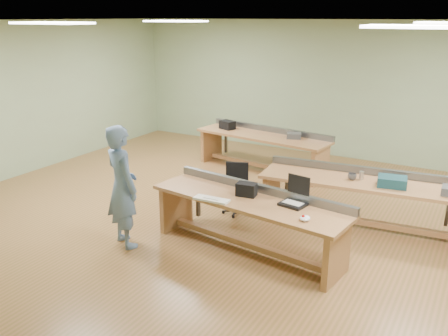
{
  "coord_description": "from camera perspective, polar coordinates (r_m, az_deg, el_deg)",
  "views": [
    {
      "loc": [
        3.09,
        -6.35,
        3.06
      ],
      "look_at": [
        -0.21,
        -0.6,
        0.93
      ],
      "focal_mm": 38.0,
      "sensor_mm": 36.0,
      "label": 1
    }
  ],
  "objects": [
    {
      "name": "wall_front",
      "position": [
        4.18,
        -21.26,
        -5.42
      ],
      "size": [
        10.0,
        0.04,
        3.0
      ],
      "primitive_type": "cube",
      "color": "gray",
      "rests_on": "floor"
    },
    {
      "name": "tray_back",
      "position": [
        9.5,
        8.42,
        3.87
      ],
      "size": [
        0.32,
        0.28,
        0.11
      ],
      "primitive_type": "cube",
      "rotation": [
        0.0,
        0.0,
        0.32
      ],
      "color": "#3B3C3E",
      "rests_on": "workbench_back"
    },
    {
      "name": "wall_back",
      "position": [
        10.91,
        13.26,
        9.11
      ],
      "size": [
        10.0,
        0.04,
        3.0
      ],
      "primitive_type": "cube",
      "color": "gray",
      "rests_on": "floor"
    },
    {
      "name": "fluor_panels",
      "position": [
        7.06,
        4.08,
        17.01
      ],
      "size": [
        6.2,
        3.5,
        0.03
      ],
      "color": "white",
      "rests_on": "ceiling"
    },
    {
      "name": "laptop_screen",
      "position": [
        6.16,
        8.99,
        -1.99
      ],
      "size": [
        0.31,
        0.07,
        0.25
      ],
      "primitive_type": "cube",
      "rotation": [
        0.0,
        0.0,
        -0.16
      ],
      "color": "black",
      "rests_on": "laptop_base"
    },
    {
      "name": "camera_bag",
      "position": [
        6.38,
        2.72,
        -2.59
      ],
      "size": [
        0.28,
        0.2,
        0.18
      ],
      "primitive_type": "cube",
      "rotation": [
        0.0,
        0.0,
        0.14
      ],
      "color": "black",
      "rests_on": "workbench_front"
    },
    {
      "name": "storage_box_back",
      "position": [
        10.2,
        0.4,
        5.21
      ],
      "size": [
        0.36,
        0.31,
        0.18
      ],
      "primitive_type": "cube",
      "rotation": [
        0.0,
        0.0,
        -0.32
      ],
      "color": "black",
      "rests_on": "workbench_back"
    },
    {
      "name": "floor",
      "position": [
        7.7,
        3.6,
        -5.68
      ],
      "size": [
        10.0,
        10.0,
        0.0
      ],
      "primitive_type": "plane",
      "color": "brown",
      "rests_on": "ground"
    },
    {
      "name": "trackball_mouse",
      "position": [
        5.72,
        9.72,
        -5.98
      ],
      "size": [
        0.17,
        0.18,
        0.06
      ],
      "primitive_type": "ellipsoid",
      "rotation": [
        0.0,
        0.0,
        -0.4
      ],
      "color": "white",
      "rests_on": "workbench_front"
    },
    {
      "name": "task_chair",
      "position": [
        7.69,
        1.46,
        -3.27
      ],
      "size": [
        0.57,
        0.57,
        0.81
      ],
      "rotation": [
        0.0,
        0.0,
        0.38
      ],
      "color": "black",
      "rests_on": "floor"
    },
    {
      "name": "person",
      "position": [
        6.58,
        -12.13,
        -2.2
      ],
      "size": [
        0.74,
        0.63,
        1.71
      ],
      "primitive_type": "imported",
      "rotation": [
        0.0,
        0.0,
        2.71
      ],
      "color": "slate",
      "rests_on": "floor"
    },
    {
      "name": "keyboard",
      "position": [
        6.24,
        -1.52,
        -3.8
      ],
      "size": [
        0.49,
        0.19,
        0.03
      ],
      "primitive_type": "cube",
      "rotation": [
        0.0,
        0.0,
        0.06
      ],
      "color": "silver",
      "rests_on": "workbench_front"
    },
    {
      "name": "workbench_back",
      "position": [
        9.8,
        4.69,
        2.94
      ],
      "size": [
        2.92,
        1.11,
        0.86
      ],
      "rotation": [
        0.0,
        0.0,
        -0.12
      ],
      "color": "#A67646",
      "rests_on": "floor"
    },
    {
      "name": "ceiling",
      "position": [
        7.06,
        4.08,
        17.26
      ],
      "size": [
        10.0,
        10.0,
        0.0
      ],
      "primitive_type": "plane",
      "color": "silver",
      "rests_on": "wall_back"
    },
    {
      "name": "laptop_base",
      "position": [
        6.14,
        8.29,
        -4.34
      ],
      "size": [
        0.35,
        0.31,
        0.03
      ],
      "primitive_type": "cube",
      "rotation": [
        0.0,
        0.0,
        -0.16
      ],
      "color": "black",
      "rests_on": "workbench_front"
    },
    {
      "name": "parts_bin_teal",
      "position": [
        7.15,
        19.57,
        -1.55
      ],
      "size": [
        0.44,
        0.36,
        0.14
      ],
      "primitive_type": "cube",
      "rotation": [
        0.0,
        0.0,
        0.17
      ],
      "color": "#13363E",
      "rests_on": "workbench_mid"
    },
    {
      "name": "workbench_mid",
      "position": [
        7.38,
        16.08,
        -2.77
      ],
      "size": [
        3.02,
        1.09,
        0.86
      ],
      "rotation": [
        0.0,
        0.0,
        0.11
      ],
      "color": "#A67646",
      "rests_on": "floor"
    },
    {
      "name": "drinks_can",
      "position": [
        7.31,
        16.21,
        -0.85
      ],
      "size": [
        0.07,
        0.07,
        0.12
      ],
      "primitive_type": "cylinder",
      "rotation": [
        0.0,
        0.0,
        0.09
      ],
      "color": "silver",
      "rests_on": "workbench_mid"
    },
    {
      "name": "wall_left",
      "position": [
        10.4,
        -21.98,
        7.89
      ],
      "size": [
        0.04,
        8.0,
        3.0
      ],
      "primitive_type": "cube",
      "color": "gray",
      "rests_on": "floor"
    },
    {
      "name": "workbench_front",
      "position": [
        6.39,
        3.04,
        -5.32
      ],
      "size": [
        2.86,
        1.08,
        0.86
      ],
      "rotation": [
        0.0,
        0.0,
        -0.12
      ],
      "color": "#A67646",
      "rests_on": "floor"
    },
    {
      "name": "mug",
      "position": [
        7.26,
        15.15,
        -1.0
      ],
      "size": [
        0.16,
        0.16,
        0.1
      ],
      "primitive_type": "imported",
      "rotation": [
        0.0,
        0.0,
        -0.31
      ],
      "color": "#3B3C3E",
      "rests_on": "workbench_mid"
    }
  ]
}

